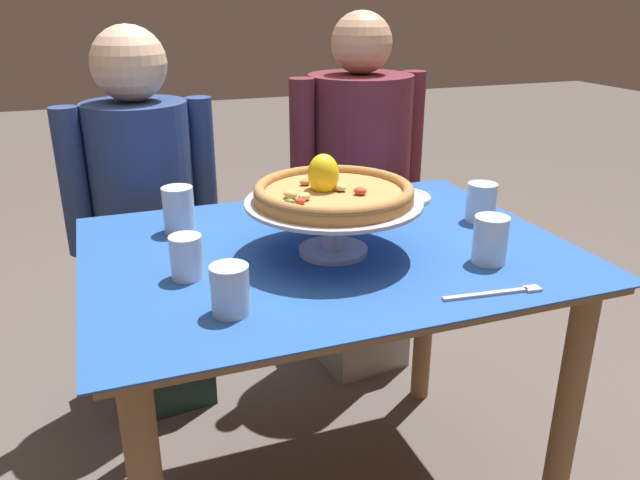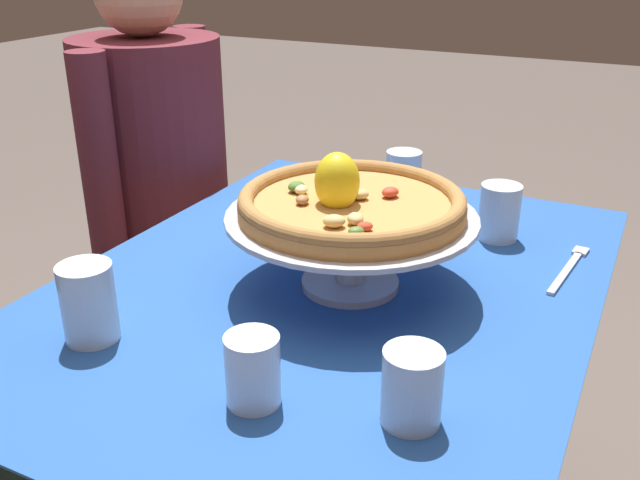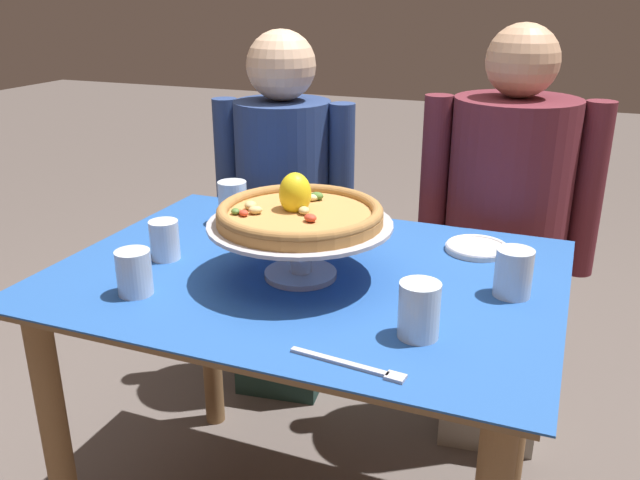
{
  "view_description": "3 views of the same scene",
  "coord_description": "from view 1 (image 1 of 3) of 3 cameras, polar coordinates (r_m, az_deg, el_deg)",
  "views": [
    {
      "loc": [
        -0.47,
        -1.24,
        1.27
      ],
      "look_at": [
        -0.04,
        -0.05,
        0.78
      ],
      "focal_mm": 34.86,
      "sensor_mm": 36.0,
      "label": 1
    },
    {
      "loc": [
        -0.92,
        -0.44,
        1.26
      ],
      "look_at": [
        -0.04,
        -0.0,
        0.83
      ],
      "focal_mm": 39.6,
      "sensor_mm": 36.0,
      "label": 2
    },
    {
      "loc": [
        0.52,
        -1.24,
        1.32
      ],
      "look_at": [
        0.05,
        -0.05,
        0.83
      ],
      "focal_mm": 37.24,
      "sensor_mm": 36.0,
      "label": 3
    }
  ],
  "objects": [
    {
      "name": "diner_left",
      "position": [
        2.02,
        -15.53,
        0.28
      ],
      "size": [
        0.46,
        0.35,
        1.21
      ],
      "color": "#1E3833",
      "rests_on": "ground"
    },
    {
      "name": "side_plate",
      "position": [
        1.78,
        7.76,
        3.9
      ],
      "size": [
        0.15,
        0.15,
        0.02
      ],
      "color": "silver",
      "rests_on": "dining_table"
    },
    {
      "name": "dining_table",
      "position": [
        1.48,
        0.69,
        -5.13
      ],
      "size": [
        1.09,
        0.82,
        0.74
      ],
      "color": "olive",
      "rests_on": "ground"
    },
    {
      "name": "dinner_fork",
      "position": [
        1.26,
        16.02,
        -4.68
      ],
      "size": [
        0.21,
        0.04,
        0.01
      ],
      "color": "#B7B7C1",
      "rests_on": "dining_table"
    },
    {
      "name": "water_glass_side_left",
      "position": [
        1.29,
        -12.15,
        -1.8
      ],
      "size": [
        0.07,
        0.07,
        0.09
      ],
      "color": "white",
      "rests_on": "dining_table"
    },
    {
      "name": "diner_right",
      "position": [
        2.16,
        3.49,
        3.28
      ],
      "size": [
        0.5,
        0.38,
        1.24
      ],
      "color": "gray",
      "rests_on": "ground"
    },
    {
      "name": "water_glass_front_right",
      "position": [
        1.38,
        15.33,
        -0.25
      ],
      "size": [
        0.07,
        0.07,
        0.1
      ],
      "color": "silver",
      "rests_on": "dining_table"
    },
    {
      "name": "pizza",
      "position": [
        1.35,
        1.17,
        4.54
      ],
      "size": [
        0.35,
        0.35,
        0.1
      ],
      "color": "#BC8447",
      "rests_on": "pizza_stand"
    },
    {
      "name": "water_glass_side_right",
      "position": [
        1.64,
        14.57,
        3.19
      ],
      "size": [
        0.08,
        0.08,
        0.1
      ],
      "color": "silver",
      "rests_on": "dining_table"
    },
    {
      "name": "water_glass_back_left",
      "position": [
        1.55,
        -12.83,
        2.47
      ],
      "size": [
        0.08,
        0.08,
        0.11
      ],
      "color": "silver",
      "rests_on": "dining_table"
    },
    {
      "name": "pizza_stand",
      "position": [
        1.37,
        1.25,
        2.46
      ],
      "size": [
        0.39,
        0.39,
        0.12
      ],
      "color": "#B7B7C1",
      "rests_on": "dining_table"
    },
    {
      "name": "water_glass_front_left",
      "position": [
        1.13,
        -8.24,
        -4.81
      ],
      "size": [
        0.07,
        0.07,
        0.09
      ],
      "color": "silver",
      "rests_on": "dining_table"
    }
  ]
}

